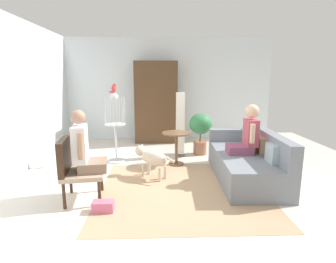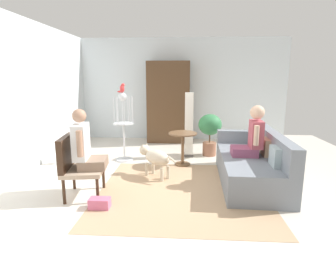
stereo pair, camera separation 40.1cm
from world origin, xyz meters
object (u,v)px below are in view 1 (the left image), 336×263
Objects in this scene: round_end_table at (176,143)px; handbag at (103,206)px; parrot at (114,88)px; bird_cage_stand at (115,127)px; column_lamp at (180,125)px; person_on_armchair at (84,148)px; couch at (247,161)px; person_on_couch at (247,134)px; armoire_cabinet at (156,102)px; potted_plant at (200,128)px; armchair at (74,165)px; dog at (152,158)px.

handbag is (-1.08, -1.90, -0.38)m from round_end_table.
handbag is at bearing -86.13° from parrot.
bird_cage_stand is 5.18× the size of handbag.
column_lamp is (1.35, 0.38, -0.81)m from parrot.
person_on_armchair is 3.15× the size of handbag.
person_on_couch is at bearing -144.63° from couch.
armoire_cabinet is at bearing 101.36° from round_end_table.
round_end_table is 0.95m from potted_plant.
armoire_cabinet is at bearing 72.40° from armchair.
armchair is at bearing -127.76° from column_lamp.
person_on_couch reaches higher than handbag.
handbag is (0.31, -0.39, -0.69)m from person_on_armchair.
dog is (1.07, 0.85, -0.16)m from armchair.
handbag is at bearing -153.81° from couch.
round_end_table is 0.67m from column_lamp.
armchair is (-2.70, -0.74, 0.21)m from couch.
bird_cage_stand is 1.89m from potted_plant.
parrot reaches higher than column_lamp.
person_on_armchair is 2.07m from round_end_table.
couch is 2.38× the size of person_on_armchair.
armoire_cabinet is 7.78× the size of handbag.
person_on_armchair is at bearing -132.56° from round_end_table.
dog is 0.49× the size of column_lamp.
couch is 1.42m from round_end_table.
bird_cage_stand is 0.76m from parrot.
round_end_table is 2.40× the size of handbag.
couch is at bearing -23.00° from bird_cage_stand.
person_on_couch is 1.26× the size of round_end_table.
armchair is 1.37m from dog.
couch is 3.14× the size of round_end_table.
parrot is (-2.35, 1.05, 0.71)m from person_on_couch.
potted_plant is (-0.54, 1.54, -0.19)m from person_on_couch.
person_on_armchair is 4.61× the size of parrot.
potted_plant is 3.39× the size of handbag.
parrot reaches higher than handbag.
dog is 0.74× the size of potted_plant.
potted_plant is at bearing 13.81° from column_lamp.
potted_plant is at bearing 109.28° from person_on_couch.
armoire_cabinet reaches higher than dog.
parrot reaches higher than armchair.
armoire_cabinet reaches higher than column_lamp.
armoire_cabinet is at bearing 88.68° from dog.
person_on_couch is 0.39× the size of armoire_cabinet.
person_on_armchair is 1.26× the size of dog.
potted_plant is at bearing 53.04° from dog.
armoire_cabinet is at bearing 65.54° from bird_cage_stand.
person_on_armchair reaches higher than armchair.
bird_cage_stand is (-1.22, 0.23, 0.29)m from round_end_table.
handbag is (-0.61, -1.21, -0.28)m from dog.
round_end_table is at bearing 47.44° from person_on_armchair.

